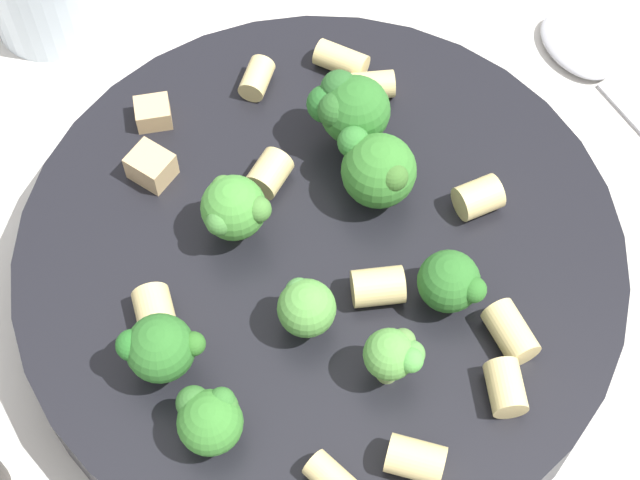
# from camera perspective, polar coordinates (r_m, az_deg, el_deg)

# --- Properties ---
(ground_plane) EXTENTS (2.00, 2.00, 0.00)m
(ground_plane) POSITION_cam_1_polar(r_m,az_deg,el_deg) (0.55, 0.00, -2.59)
(ground_plane) COLOR beige
(pasta_bowl) EXTENTS (0.30, 0.30, 0.04)m
(pasta_bowl) POSITION_cam_1_polar(r_m,az_deg,el_deg) (0.53, 0.00, -1.44)
(pasta_bowl) COLOR black
(pasta_bowl) RESTS_ON ground_plane
(broccoli_floret_0) EXTENTS (0.03, 0.03, 0.04)m
(broccoli_floret_0) POSITION_cam_1_polar(r_m,az_deg,el_deg) (0.47, -8.57, -5.73)
(broccoli_floret_0) COLOR #9EC175
(broccoli_floret_0) RESTS_ON pasta_bowl
(broccoli_floret_1) EXTENTS (0.03, 0.03, 0.03)m
(broccoli_floret_1) POSITION_cam_1_polar(r_m,az_deg,el_deg) (0.48, -0.75, -3.55)
(broccoli_floret_1) COLOR #84AD60
(broccoli_floret_1) RESTS_ON pasta_bowl
(broccoli_floret_2) EXTENTS (0.03, 0.03, 0.03)m
(broccoli_floret_2) POSITION_cam_1_polar(r_m,az_deg,el_deg) (0.49, 6.97, -2.29)
(broccoli_floret_2) COLOR #93B766
(broccoli_floret_2) RESTS_ON pasta_bowl
(broccoli_floret_3) EXTENTS (0.04, 0.04, 0.04)m
(broccoli_floret_3) POSITION_cam_1_polar(r_m,az_deg,el_deg) (0.51, 2.95, 3.90)
(broccoli_floret_3) COLOR #9EC175
(broccoli_floret_3) RESTS_ON pasta_bowl
(broccoli_floret_4) EXTENTS (0.03, 0.03, 0.04)m
(broccoli_floret_4) POSITION_cam_1_polar(r_m,az_deg,el_deg) (0.50, -4.63, 1.69)
(broccoli_floret_4) COLOR #9EC175
(broccoli_floret_4) RESTS_ON pasta_bowl
(broccoli_floret_5) EXTENTS (0.04, 0.04, 0.04)m
(broccoli_floret_5) POSITION_cam_1_polar(r_m,az_deg,el_deg) (0.53, 1.53, 7.05)
(broccoli_floret_5) COLOR #9EC175
(broccoli_floret_5) RESTS_ON pasta_bowl
(broccoli_floret_6) EXTENTS (0.03, 0.03, 0.03)m
(broccoli_floret_6) POSITION_cam_1_polar(r_m,az_deg,el_deg) (0.47, 3.98, -6.12)
(broccoli_floret_6) COLOR #93B766
(broccoli_floret_6) RESTS_ON pasta_bowl
(broccoli_floret_7) EXTENTS (0.03, 0.03, 0.03)m
(broccoli_floret_7) POSITION_cam_1_polar(r_m,az_deg,el_deg) (0.46, -5.89, -9.44)
(broccoli_floret_7) COLOR #93B766
(broccoli_floret_7) RESTS_ON pasta_bowl
(rigatoni_0) EXTENTS (0.03, 0.03, 0.02)m
(rigatoni_0) POSITION_cam_1_polar(r_m,az_deg,el_deg) (0.47, 5.12, -11.58)
(rigatoni_0) COLOR #E0C67F
(rigatoni_0) RESTS_ON pasta_bowl
(rigatoni_1) EXTENTS (0.02, 0.02, 0.02)m
(rigatoni_1) POSITION_cam_1_polar(r_m,az_deg,el_deg) (0.53, -2.73, 3.56)
(rigatoni_1) COLOR #E0C67F
(rigatoni_1) RESTS_ON pasta_bowl
(rigatoni_2) EXTENTS (0.03, 0.03, 0.02)m
(rigatoni_2) POSITION_cam_1_polar(r_m,az_deg,el_deg) (0.50, 3.33, -2.28)
(rigatoni_2) COLOR #E0C67F
(rigatoni_2) RESTS_ON pasta_bowl
(rigatoni_3) EXTENTS (0.03, 0.03, 0.01)m
(rigatoni_3) POSITION_cam_1_polar(r_m,az_deg,el_deg) (0.56, 2.82, 8.25)
(rigatoni_3) COLOR #E0C67F
(rigatoni_3) RESTS_ON pasta_bowl
(rigatoni_4) EXTENTS (0.03, 0.02, 0.02)m
(rigatoni_4) POSITION_cam_1_polar(r_m,az_deg,el_deg) (0.53, 8.44, 2.26)
(rigatoni_4) COLOR #E0C67F
(rigatoni_4) RESTS_ON pasta_bowl
(rigatoni_5) EXTENTS (0.03, 0.03, 0.02)m
(rigatoni_5) POSITION_cam_1_polar(r_m,az_deg,el_deg) (0.49, -8.76, -4.00)
(rigatoni_5) COLOR #E0C67F
(rigatoni_5) RESTS_ON pasta_bowl
(rigatoni_6) EXTENTS (0.03, 0.03, 0.02)m
(rigatoni_6) POSITION_cam_1_polar(r_m,az_deg,el_deg) (0.49, 10.13, -4.87)
(rigatoni_6) COLOR #E0C67F
(rigatoni_6) RESTS_ON pasta_bowl
(rigatoni_7) EXTENTS (0.02, 0.03, 0.01)m
(rigatoni_7) POSITION_cam_1_polar(r_m,az_deg,el_deg) (0.57, 1.14, 9.58)
(rigatoni_7) COLOR #E0C67F
(rigatoni_7) RESTS_ON pasta_bowl
(rigatoni_9) EXTENTS (0.03, 0.03, 0.02)m
(rigatoni_9) POSITION_cam_1_polar(r_m,az_deg,el_deg) (0.48, 9.98, -7.65)
(rigatoni_9) COLOR #E0C67F
(rigatoni_9) RESTS_ON pasta_bowl
(rigatoni_10) EXTENTS (0.02, 0.02, 0.01)m
(rigatoni_10) POSITION_cam_1_polar(r_m,az_deg,el_deg) (0.57, -3.40, 8.60)
(rigatoni_10) COLOR #E0C67F
(rigatoni_10) RESTS_ON pasta_bowl
(chicken_chunk_0) EXTENTS (0.02, 0.02, 0.01)m
(chicken_chunk_0) POSITION_cam_1_polar(r_m,az_deg,el_deg) (0.56, -8.98, 6.64)
(chicken_chunk_0) COLOR tan
(chicken_chunk_0) RESTS_ON pasta_bowl
(chicken_chunk_1) EXTENTS (0.02, 0.02, 0.02)m
(chicken_chunk_1) POSITION_cam_1_polar(r_m,az_deg,el_deg) (0.54, -8.99, 3.90)
(chicken_chunk_1) COLOR tan
(chicken_chunk_1) RESTS_ON pasta_bowl
(spoon) EXTENTS (0.07, 0.17, 0.01)m
(spoon) POSITION_cam_1_polar(r_m,az_deg,el_deg) (0.64, 14.78, 8.63)
(spoon) COLOR #B2B2B7
(spoon) RESTS_ON ground_plane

